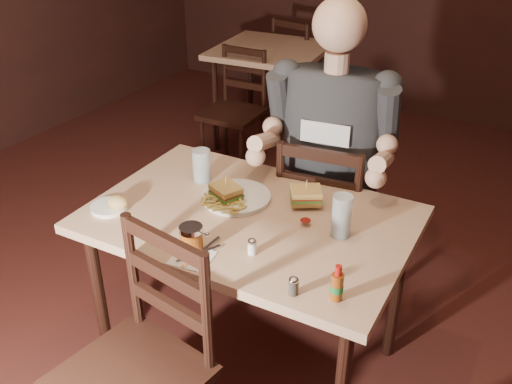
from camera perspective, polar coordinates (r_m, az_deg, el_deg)
The scene contains 24 objects.
room_shell at distance 1.77m, azimuth 0.94°, elevation 11.58°, with size 7.00×7.00×7.00m.
main_table at distance 2.27m, azimuth -0.65°, elevation -4.01°, with size 1.27×0.88×0.77m.
bg_table at distance 4.47m, azimuth 1.47°, elevation 13.13°, with size 0.88×0.88×0.77m.
chair_far at distance 2.79m, azimuth 7.04°, elevation -2.77°, with size 0.43×0.47×0.93m, color black, non-canonical shape.
chair_near at distance 2.04m, azimuth -12.47°, elevation -17.70°, with size 0.44×0.48×0.95m, color black, non-canonical shape.
bg_chair_far at distance 5.01m, azimuth 4.60°, elevation 12.06°, with size 0.41×0.45×0.89m, color black, non-canonical shape.
bg_chair_near at distance 4.11m, azimuth -2.39°, elevation 7.89°, with size 0.40×0.43×0.86m, color black, non-canonical shape.
diner at distance 2.50m, azimuth 7.44°, elevation 6.98°, with size 0.60×0.47×1.03m, color #2C2C30, non-canonical shape.
dinner_plate at distance 2.33m, azimuth -1.98°, elevation -0.61°, with size 0.27×0.27×0.02m, color white.
sandwich_left at distance 2.28m, azimuth -3.02°, elevation 0.38°, with size 0.12×0.10×0.10m, color tan, non-canonical shape.
sandwich_right at distance 2.27m, azimuth 5.05°, elevation 0.11°, with size 0.12×0.10×0.10m, color tan, non-canonical shape.
fries_pile at distance 2.26m, azimuth -3.44°, elevation -0.94°, with size 0.23×0.16×0.04m, color gold, non-canonical shape.
ketchup_dollop at distance 2.17m, azimuth 4.98°, elevation -2.83°, with size 0.04×0.04×0.01m, color maroon.
glass_left at distance 2.45m, azimuth -5.45°, elevation 2.64°, with size 0.08×0.08×0.14m, color silver.
glass_right at distance 2.09m, azimuth 8.55°, elevation -2.39°, with size 0.07×0.07×0.17m, color silver.
hot_sauce at distance 1.80m, azimuth 8.14°, elevation -8.96°, with size 0.04×0.04×0.13m, color #823B0F, non-canonical shape.
salt_shaker at distance 2.00m, azimuth -0.39°, elevation -5.50°, with size 0.03×0.03×0.06m, color white, non-canonical shape.
pepper_shaker at distance 1.83m, azimuth 3.77°, elevation -9.38°, with size 0.03×0.03×0.06m, color #38332D, non-canonical shape.
syrup_dispenser at distance 2.00m, azimuth -6.47°, elevation -4.76°, with size 0.08×0.08×0.11m, color #823B0F, non-canonical shape.
napkin at distance 2.01m, azimuth -6.41°, elevation -6.57°, with size 0.14×0.13×0.00m, color white.
knife at distance 2.03m, azimuth -5.45°, elevation -5.93°, with size 0.01×0.21×0.01m, color silver.
fork at distance 2.02m, azimuth -5.75°, elevation -6.15°, with size 0.01×0.18×0.01m, color silver.
side_plate at distance 2.34m, azimuth -14.43°, elevation -1.54°, with size 0.15×0.15×0.01m, color white.
bread_roll at distance 2.31m, azimuth -13.64°, elevation -1.00°, with size 0.09×0.07×0.05m, color tan.
Camera 1 is at (0.84, -1.46, 1.95)m, focal length 40.00 mm.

